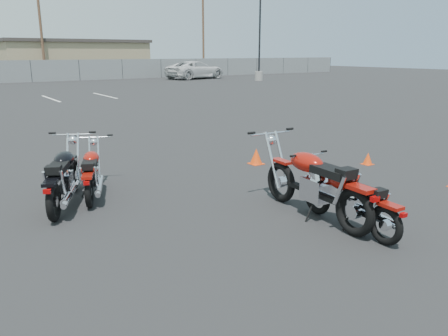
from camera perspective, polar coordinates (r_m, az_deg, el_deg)
ground at (r=6.58m, az=1.50°, el=-6.85°), size 120.00×120.00×0.00m
motorcycle_front_red at (r=7.90m, az=-16.87°, el=-0.56°), size 1.07×1.84×0.92m
motorcycle_second_black at (r=7.54m, az=-20.20°, el=-1.12°), size 1.33×2.06×1.04m
motorcycle_third_red at (r=6.69m, az=11.88°, el=-1.95°), size 0.93×2.40×1.18m
motorcycle_rear_red at (r=6.42m, az=16.14°, el=-4.01°), size 0.73×1.90×0.93m
training_cone_near at (r=9.82m, az=4.22°, el=1.54°), size 0.29×0.29×0.35m
training_cone_extra at (r=10.28m, az=18.28°, el=1.18°), size 0.22×0.22×0.26m
light_pole_east at (r=39.46m, az=4.65°, el=15.67°), size 0.80×0.70×11.24m
tan_building_east at (r=50.81m, az=-19.18°, el=13.45°), size 14.40×9.40×3.70m
utility_pole_c at (r=45.04m, az=-22.82°, el=16.65°), size 1.80×0.24×9.00m
utility_pole_d at (r=52.78m, az=-2.73°, el=17.32°), size 1.80×0.24×9.00m
white_van at (r=42.13m, az=-3.75°, el=13.30°), size 4.10×7.20×2.57m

